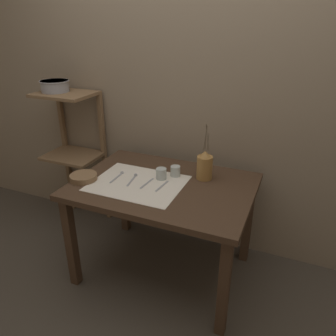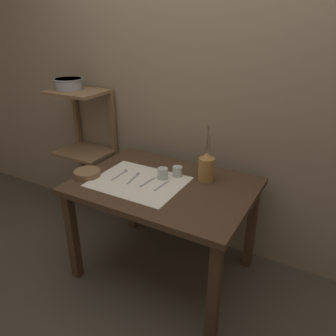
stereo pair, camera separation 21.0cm
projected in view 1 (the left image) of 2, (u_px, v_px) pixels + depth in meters
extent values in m
plane|color=#473F35|center=(164.00, 269.00, 2.47)|extent=(12.00, 12.00, 0.00)
cube|color=gray|center=(192.00, 97.00, 2.41)|extent=(7.00, 0.06, 2.40)
cube|color=#422D1E|center=(163.00, 186.00, 2.17)|extent=(1.17, 0.84, 0.04)
cube|color=#422D1E|center=(71.00, 243.00, 2.21)|extent=(0.06, 0.06, 0.69)
cube|color=#422D1E|center=(224.00, 288.00, 1.84)|extent=(0.06, 0.06, 0.69)
cube|color=#422D1E|center=(124.00, 195.00, 2.81)|extent=(0.06, 0.06, 0.69)
cube|color=#422D1E|center=(248.00, 222.00, 2.44)|extent=(0.06, 0.06, 0.69)
cube|color=brown|center=(65.00, 94.00, 2.58)|extent=(0.45, 0.35, 0.02)
cube|color=brown|center=(73.00, 156.00, 2.80)|extent=(0.45, 0.35, 0.02)
cube|color=brown|center=(66.00, 152.00, 3.03)|extent=(0.04, 0.04, 1.19)
cube|color=brown|center=(105.00, 159.00, 2.88)|extent=(0.04, 0.04, 1.19)
cube|color=silver|center=(138.00, 183.00, 2.17)|extent=(0.60, 0.47, 0.00)
cylinder|color=olive|center=(205.00, 168.00, 2.20)|extent=(0.11, 0.11, 0.16)
cone|color=olive|center=(205.00, 154.00, 2.16)|extent=(0.08, 0.08, 0.04)
cylinder|color=brown|center=(205.00, 141.00, 2.15)|extent=(0.01, 0.01, 0.13)
cylinder|color=brown|center=(205.00, 139.00, 2.12)|extent=(0.02, 0.02, 0.17)
cylinder|color=brown|center=(206.00, 137.00, 2.13)|extent=(0.02, 0.04, 0.18)
cylinder|color=brown|center=(207.00, 138.00, 2.10)|extent=(0.02, 0.04, 0.19)
cylinder|color=brown|center=(208.00, 142.00, 2.12)|extent=(0.01, 0.02, 0.12)
cylinder|color=brown|center=(84.00, 177.00, 2.21)|extent=(0.18, 0.18, 0.04)
cylinder|color=#B7C1BC|center=(161.00, 174.00, 2.21)|extent=(0.07, 0.07, 0.07)
cylinder|color=#B7C1BC|center=(175.00, 171.00, 2.26)|extent=(0.07, 0.07, 0.07)
cube|color=#939399|center=(116.00, 178.00, 2.23)|extent=(0.01, 0.16, 0.00)
sphere|color=#939399|center=(122.00, 173.00, 2.30)|extent=(0.02, 0.02, 0.02)
cube|color=#939399|center=(132.00, 181.00, 2.20)|extent=(0.04, 0.16, 0.00)
sphere|color=#939399|center=(136.00, 175.00, 2.27)|extent=(0.02, 0.02, 0.02)
cube|color=#939399|center=(147.00, 183.00, 2.16)|extent=(0.03, 0.16, 0.00)
cube|color=#939399|center=(162.00, 186.00, 2.12)|extent=(0.03, 0.16, 0.00)
cylinder|color=#939399|center=(55.00, 86.00, 2.58)|extent=(0.22, 0.22, 0.09)
cylinder|color=#939399|center=(54.00, 81.00, 2.57)|extent=(0.23, 0.23, 0.01)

